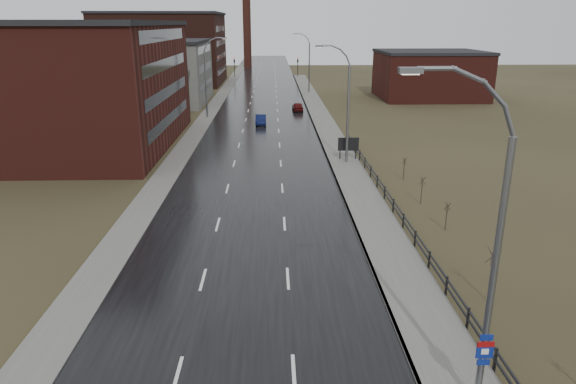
{
  "coord_description": "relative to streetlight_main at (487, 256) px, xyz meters",
  "views": [
    {
      "loc": [
        1.56,
        -12.96,
        13.27
      ],
      "look_at": [
        2.49,
        18.06,
        3.0
      ],
      "focal_mm": 32.0,
      "sensor_mm": 36.0,
      "label": 1
    }
  ],
  "objects": [
    {
      "name": "shrub_f",
      "position": [
        4.66,
        28.4,
        -4.98
      ],
      "size": [
        0.49,
        0.51,
        2.03
      ],
      "color": "#382D23",
      "rests_on": "ground"
    },
    {
      "name": "streetlight_right_mid",
      "position": [
        0.03,
        34.0,
        -0.22
      ],
      "size": [
        3.36,
        0.28,
        11.35
      ],
      "color": "slate",
      "rests_on": "ground"
    },
    {
      "name": "sidewalk_right",
      "position": [
        0.13,
        33.0,
        -5.97
      ],
      "size": [
        3.2,
        180.0,
        0.18
      ],
      "primitive_type": "cube",
      "color": "#595651",
      "rests_on": "ground"
    },
    {
      "name": "road",
      "position": [
        -8.47,
        58.0,
        -6.03
      ],
      "size": [
        14.0,
        300.0,
        0.06
      ],
      "primitive_type": "cube",
      "color": "black",
      "rests_on": "ground"
    },
    {
      "name": "warehouse_mid",
      "position": [
        -26.46,
        76.0,
        -0.8
      ],
      "size": [
        16.32,
        20.4,
        10.5
      ],
      "color": "slate",
      "rests_on": "ground"
    },
    {
      "name": "building_right",
      "position": [
        21.83,
        80.0,
        -1.8
      ],
      "size": [
        18.36,
        16.32,
        8.5
      ],
      "color": "#471914",
      "rests_on": "ground"
    },
    {
      "name": "shrub_d",
      "position": [
        4.64,
        16.71,
        -5.01
      ],
      "size": [
        0.47,
        0.5,
        1.97
      ],
      "color": "#382D23",
      "rests_on": "ground"
    },
    {
      "name": "smokestack",
      "position": [
        -14.47,
        148.0,
        9.44
      ],
      "size": [
        2.7,
        2.7,
        30.7
      ],
      "color": "#331611",
      "rests_on": "ground"
    },
    {
      "name": "warehouse_far",
      "position": [
        -31.47,
        106.0,
        1.7
      ],
      "size": [
        26.52,
        24.48,
        15.5
      ],
      "color": "#331611",
      "rests_on": "ground"
    },
    {
      "name": "streetlight_left",
      "position": [
        -16.17,
        60.0,
        -0.22
      ],
      "size": [
        3.36,
        0.28,
        11.35
      ],
      "color": "slate",
      "rests_on": "ground"
    },
    {
      "name": "shrub_e",
      "position": [
        4.45,
        22.03,
        -4.9
      ],
      "size": [
        0.52,
        0.55,
        2.18
      ],
      "color": "#382D23",
      "rests_on": "ground"
    },
    {
      "name": "warehouse_near",
      "position": [
        -29.46,
        43.0,
        0.7
      ],
      "size": [
        22.44,
        28.56,
        13.5
      ],
      "color": "#471914",
      "rests_on": "ground"
    },
    {
      "name": "sidewalk_left",
      "position": [
        -16.67,
        58.0,
        -6.0
      ],
      "size": [
        2.4,
        260.0,
        0.12
      ],
      "primitive_type": "cube",
      "color": "#595651",
      "rests_on": "ground"
    },
    {
      "name": "streetlight_main",
      "position": [
        0.0,
        0.0,
        0.0
      ],
      "size": [
        3.91,
        0.29,
        12.11
      ],
      "color": "slate",
      "rests_on": "ground"
    },
    {
      "name": "traffic_light_right",
      "position": [
        -0.47,
        118.0,
        -1.46
      ],
      "size": [
        0.58,
        2.73,
        5.3
      ],
      "color": "black",
      "rests_on": "ground"
    },
    {
      "name": "traffic_light_left",
      "position": [
        -16.47,
        118.0,
        -1.46
      ],
      "size": [
        0.58,
        2.73,
        5.3
      ],
      "color": "black",
      "rests_on": "ground"
    },
    {
      "name": "car_near",
      "position": [
        -8.54,
        54.39,
        -5.39
      ],
      "size": [
        1.47,
        4.09,
        1.34
      ],
      "primitive_type": "imported",
      "rotation": [
        0.0,
        0.0,
        0.01
      ],
      "color": "#0C143E",
      "rests_on": "ground"
    },
    {
      "name": "billboard",
      "position": [
        0.63,
        35.06,
        -4.42
      ],
      "size": [
        2.1,
        0.17,
        2.39
      ],
      "color": "black",
      "rests_on": "ground"
    },
    {
      "name": "car_far",
      "position": [
        -2.97,
        65.68,
        -5.38
      ],
      "size": [
        1.7,
        4.05,
        1.37
      ],
      "primitive_type": "imported",
      "rotation": [
        0.0,
        0.0,
        3.16
      ],
      "color": "#500D0D",
      "rests_on": "ground"
    },
    {
      "name": "streetlight_right_far",
      "position": [
        0.03,
        88.0,
        -0.22
      ],
      "size": [
        3.36,
        0.28,
        11.35
      ],
      "color": "slate",
      "rests_on": "ground"
    },
    {
      "name": "shrub_c",
      "position": [
        3.79,
        7.46,
        -4.53
      ],
      "size": [
        0.67,
        0.71,
        2.87
      ],
      "color": "#382D23",
      "rests_on": "ground"
    },
    {
      "name": "curb_right",
      "position": [
        -1.39,
        33.0,
        -5.97
      ],
      "size": [
        0.16,
        180.0,
        0.18
      ],
      "primitive_type": "cube",
      "color": "slate",
      "rests_on": "ground"
    },
    {
      "name": "guardrail",
      "position": [
        1.83,
        16.32,
        -5.35
      ],
      "size": [
        0.1,
        53.05,
        1.1
      ],
      "color": "black",
      "rests_on": "ground"
    }
  ]
}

